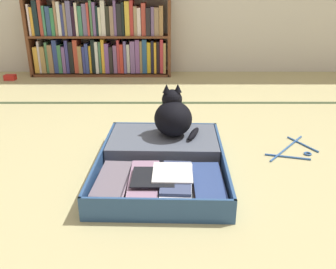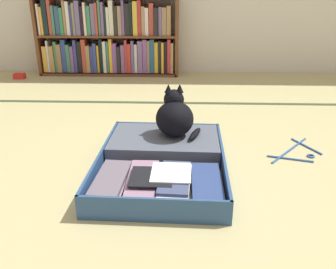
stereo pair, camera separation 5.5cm
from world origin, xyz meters
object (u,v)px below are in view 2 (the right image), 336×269
Objects in this scene: open_suitcase at (163,159)px; small_red_pouch at (19,76)px; black_cat at (175,117)px; bookshelf at (108,38)px; clothes_hanger at (297,152)px.

open_suitcase reaches higher than small_red_pouch.
open_suitcase is at bearing -106.87° from black_cat.
bookshelf is at bearing 14.83° from small_red_pouch.
small_red_pouch is at bearing 133.65° from black_cat.
bookshelf is 4.18× the size of clothes_hanger.
black_cat reaches higher than small_red_pouch.
clothes_hanger is at bearing 1.34° from black_cat.
small_red_pouch is at bearing -165.17° from bookshelf.
small_red_pouch is at bearing 129.53° from open_suitcase.
clothes_hanger is at bearing -35.99° from small_red_pouch.
small_red_pouch is (-1.47, 1.78, -0.02)m from open_suitcase.
black_cat is at bearing 73.13° from open_suitcase.
clothes_hanger is 2.69m from small_red_pouch.
bookshelf is 2.28m from clothes_hanger.
black_cat is at bearing -46.35° from small_red_pouch.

